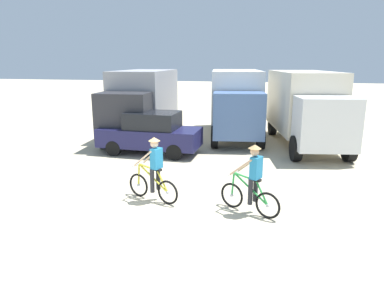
% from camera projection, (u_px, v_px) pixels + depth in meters
% --- Properties ---
extents(ground_plane, '(120.00, 120.00, 0.00)m').
position_uv_depth(ground_plane, '(148.00, 221.00, 8.48)').
color(ground_plane, beige).
extents(box_truck_grey_hauler, '(2.77, 6.88, 3.35)m').
position_uv_depth(box_truck_grey_hauler, '(143.00, 100.00, 17.65)').
color(box_truck_grey_hauler, '#9E9EA3').
rests_on(box_truck_grey_hauler, ground).
extents(box_truck_white_box, '(3.23, 7.00, 3.35)m').
position_uv_depth(box_truck_white_box, '(236.00, 100.00, 17.79)').
color(box_truck_white_box, white).
rests_on(box_truck_white_box, ground).
extents(box_truck_cream_rv, '(3.44, 7.04, 3.35)m').
position_uv_depth(box_truck_cream_rv, '(306.00, 105.00, 15.80)').
color(box_truck_cream_rv, beige).
rests_on(box_truck_cream_rv, ground).
extents(sedan_parked, '(4.25, 1.88, 1.76)m').
position_uv_depth(sedan_parked, '(151.00, 133.00, 14.56)').
color(sedan_parked, '#1E1E4C').
rests_on(sedan_parked, ground).
extents(cyclist_orange_shirt, '(1.63, 0.76, 1.82)m').
position_uv_depth(cyclist_orange_shirt, '(154.00, 172.00, 9.53)').
color(cyclist_orange_shirt, black).
rests_on(cyclist_orange_shirt, ground).
extents(cyclist_cowboy_hat, '(1.56, 0.88, 1.82)m').
position_uv_depth(cyclist_cowboy_hat, '(252.00, 182.00, 8.72)').
color(cyclist_cowboy_hat, black).
rests_on(cyclist_cowboy_hat, ground).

